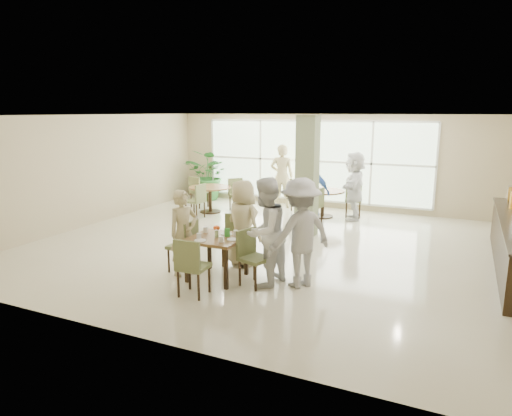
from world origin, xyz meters
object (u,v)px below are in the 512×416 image
at_px(potted_plant, 209,175).
at_px(teen_left, 184,233).
at_px(main_table, 217,243).
at_px(round_table_left, 210,192).
at_px(teen_far, 243,223).
at_px(adult_b, 354,186).
at_px(round_table_right, 323,196).
at_px(adult_standing, 282,176).
at_px(teen_right, 265,232).
at_px(adult_a, 312,193).
at_px(teen_standing, 300,233).

height_order(potted_plant, teen_left, potted_plant).
relative_size(main_table, teen_left, 0.59).
bearing_deg(round_table_left, teen_far, -52.20).
bearing_deg(potted_plant, adult_b, -8.84).
relative_size(round_table_right, adult_standing, 0.62).
bearing_deg(teen_left, round_table_right, 15.29).
height_order(teen_right, adult_a, teen_right).
height_order(teen_left, adult_standing, adult_standing).
xyz_separation_m(main_table, round_table_right, (0.29, 5.40, -0.06)).
bearing_deg(adult_b, main_table, -21.89).
bearing_deg(teen_right, adult_b, -173.43).
height_order(round_table_right, potted_plant, potted_plant).
distance_m(adult_b, adult_standing, 2.43).
relative_size(teen_standing, adult_b, 1.00).
height_order(main_table, adult_a, adult_a).
bearing_deg(adult_b, teen_far, -22.80).
xyz_separation_m(main_table, teen_left, (-0.63, -0.07, 0.12)).
xyz_separation_m(potted_plant, adult_standing, (2.64, -0.14, 0.13)).
height_order(teen_left, teen_right, teen_right).
relative_size(teen_far, teen_standing, 0.90).
bearing_deg(adult_standing, main_table, 85.94).
distance_m(potted_plant, adult_standing, 2.64).
relative_size(teen_far, adult_a, 0.99).
distance_m(potted_plant, teen_far, 6.70).
relative_size(potted_plant, adult_a, 1.00).
distance_m(teen_left, teen_right, 1.52).
xyz_separation_m(adult_a, adult_b, (0.87, 0.98, 0.09)).
height_order(round_table_left, adult_b, adult_b).
relative_size(teen_left, teen_far, 0.94).
distance_m(potted_plant, teen_right, 7.76).
bearing_deg(adult_a, adult_standing, 138.32).
bearing_deg(adult_standing, teen_far, 88.61).
height_order(round_table_right, teen_left, teen_left).
distance_m(teen_left, adult_a, 4.66).
height_order(main_table, adult_standing, adult_standing).
xyz_separation_m(teen_right, teen_standing, (0.55, 0.19, -0.00)).
relative_size(round_table_right, adult_b, 0.65).
xyz_separation_m(potted_plant, teen_standing, (5.27, -5.97, 0.09)).
distance_m(round_table_left, teen_right, 5.86).
bearing_deg(round_table_right, adult_b, 5.43).
height_order(teen_far, teen_standing, teen_standing).
relative_size(adult_a, adult_standing, 0.86).
bearing_deg(round_table_left, main_table, -58.38).
relative_size(teen_right, adult_a, 1.11).
relative_size(main_table, teen_standing, 0.50).
xyz_separation_m(teen_left, teen_far, (0.73, 0.90, 0.05)).
xyz_separation_m(teen_far, teen_standing, (1.33, -0.55, 0.10)).
bearing_deg(teen_far, adult_standing, -54.79).
distance_m(teen_left, teen_far, 1.16).
height_order(adult_a, adult_standing, adult_standing).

